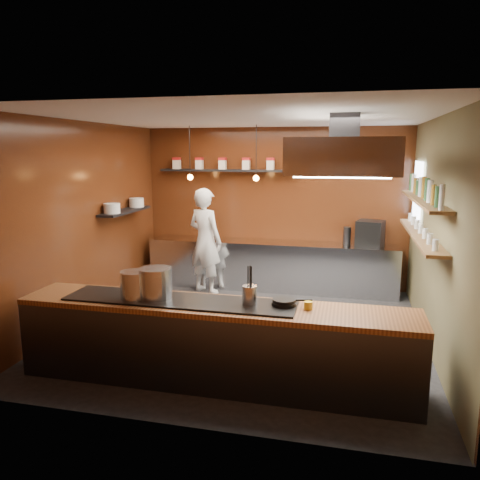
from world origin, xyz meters
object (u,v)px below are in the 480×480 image
(stockpot_small, at_px, (156,283))
(espresso_machine, at_px, (370,233))
(chef, at_px, (205,241))
(extractor_hood, at_px, (344,156))
(stockpot_large, at_px, (135,285))

(stockpot_small, xyz_separation_m, espresso_machine, (2.45, 3.84, 0.01))
(stockpot_small, bearing_deg, chef, 97.84)
(extractor_hood, height_order, stockpot_small, extractor_hood)
(extractor_hood, height_order, chef, extractor_hood)
(stockpot_large, xyz_separation_m, espresso_machine, (2.67, 3.92, 0.03))
(extractor_hood, distance_m, espresso_machine, 3.02)
(espresso_machine, distance_m, chef, 2.96)
(extractor_hood, distance_m, stockpot_small, 2.70)
(stockpot_large, height_order, espresso_machine, espresso_machine)
(stockpot_large, relative_size, chef, 0.17)
(extractor_hood, distance_m, stockpot_large, 2.90)
(stockpot_large, bearing_deg, chef, 93.98)
(extractor_hood, height_order, espresso_machine, extractor_hood)
(extractor_hood, relative_size, chef, 1.04)
(stockpot_large, distance_m, chef, 3.35)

